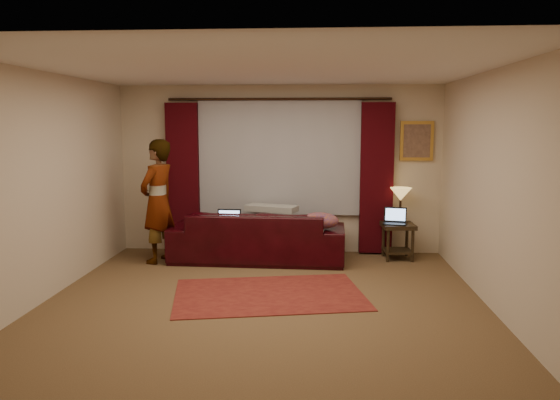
# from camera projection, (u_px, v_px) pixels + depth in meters

# --- Properties ---
(floor) EXTENTS (5.00, 5.00, 0.01)m
(floor) POSITION_uv_depth(u_px,v_px,m) (264.00, 301.00, 6.24)
(floor) COLOR brown
(floor) RESTS_ON ground
(ceiling) EXTENTS (5.00, 5.00, 0.02)m
(ceiling) POSITION_uv_depth(u_px,v_px,m) (263.00, 69.00, 5.87)
(ceiling) COLOR silver
(ceiling) RESTS_ON ground
(wall_back) EXTENTS (5.00, 0.02, 2.60)m
(wall_back) POSITION_uv_depth(u_px,v_px,m) (279.00, 169.00, 8.53)
(wall_back) COLOR beige
(wall_back) RESTS_ON ground
(wall_front) EXTENTS (5.00, 0.02, 2.60)m
(wall_front) POSITION_uv_depth(u_px,v_px,m) (227.00, 233.00, 3.59)
(wall_front) COLOR beige
(wall_front) RESTS_ON ground
(wall_left) EXTENTS (0.02, 5.00, 2.60)m
(wall_left) POSITION_uv_depth(u_px,v_px,m) (46.00, 186.00, 6.22)
(wall_left) COLOR beige
(wall_left) RESTS_ON ground
(wall_right) EXTENTS (0.02, 5.00, 2.60)m
(wall_right) POSITION_uv_depth(u_px,v_px,m) (494.00, 190.00, 5.89)
(wall_right) COLOR beige
(wall_right) RESTS_ON ground
(sheer_curtain) EXTENTS (2.50, 0.05, 1.80)m
(sheer_curtain) POSITION_uv_depth(u_px,v_px,m) (279.00, 157.00, 8.44)
(sheer_curtain) COLOR #9F9FA6
(sheer_curtain) RESTS_ON wall_back
(drape_left) EXTENTS (0.50, 0.14, 2.30)m
(drape_left) POSITION_uv_depth(u_px,v_px,m) (183.00, 177.00, 8.53)
(drape_left) COLOR #340409
(drape_left) RESTS_ON floor
(drape_right) EXTENTS (0.50, 0.14, 2.30)m
(drape_right) POSITION_uv_depth(u_px,v_px,m) (377.00, 178.00, 8.33)
(drape_right) COLOR #340409
(drape_right) RESTS_ON floor
(curtain_rod) EXTENTS (0.04, 0.04, 3.40)m
(curtain_rod) POSITION_uv_depth(u_px,v_px,m) (279.00, 99.00, 8.27)
(curtain_rod) COLOR black
(curtain_rod) RESTS_ON wall_back
(picture_frame) EXTENTS (0.50, 0.04, 0.60)m
(picture_frame) POSITION_uv_depth(u_px,v_px,m) (417.00, 141.00, 8.29)
(picture_frame) COLOR gold
(picture_frame) RESTS_ON wall_back
(sofa) EXTENTS (2.57, 1.17, 1.03)m
(sofa) POSITION_uv_depth(u_px,v_px,m) (258.00, 226.00, 8.04)
(sofa) COLOR black
(sofa) RESTS_ON floor
(throw_blanket) EXTENTS (0.82, 0.53, 0.09)m
(throw_blanket) POSITION_uv_depth(u_px,v_px,m) (272.00, 190.00, 8.17)
(throw_blanket) COLOR #A1A09A
(throw_blanket) RESTS_ON sofa
(clothing_pile) EXTENTS (0.63, 0.52, 0.24)m
(clothing_pile) POSITION_uv_depth(u_px,v_px,m) (319.00, 221.00, 7.76)
(clothing_pile) COLOR brown
(clothing_pile) RESTS_ON sofa
(laptop_sofa) EXTENTS (0.36, 0.39, 0.25)m
(laptop_sofa) POSITION_uv_depth(u_px,v_px,m) (228.00, 220.00, 7.87)
(laptop_sofa) COLOR black
(laptop_sofa) RESTS_ON sofa
(area_rug) EXTENTS (2.45, 1.87, 0.01)m
(area_rug) POSITION_uv_depth(u_px,v_px,m) (269.00, 294.00, 6.47)
(area_rug) COLOR maroon
(area_rug) RESTS_ON floor
(end_table) EXTENTS (0.50, 0.50, 0.54)m
(end_table) POSITION_uv_depth(u_px,v_px,m) (398.00, 241.00, 8.13)
(end_table) COLOR black
(end_table) RESTS_ON floor
(tiffany_lamp) EXTENTS (0.37, 0.37, 0.52)m
(tiffany_lamp) POSITION_uv_depth(u_px,v_px,m) (400.00, 205.00, 8.21)
(tiffany_lamp) COLOR olive
(tiffany_lamp) RESTS_ON end_table
(laptop_table) EXTENTS (0.40, 0.42, 0.24)m
(laptop_table) POSITION_uv_depth(u_px,v_px,m) (395.00, 216.00, 8.03)
(laptop_table) COLOR black
(laptop_table) RESTS_ON end_table
(person) EXTENTS (0.68, 0.68, 1.79)m
(person) POSITION_uv_depth(u_px,v_px,m) (158.00, 201.00, 7.89)
(person) COLOR #A1A09A
(person) RESTS_ON floor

